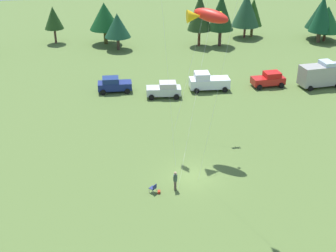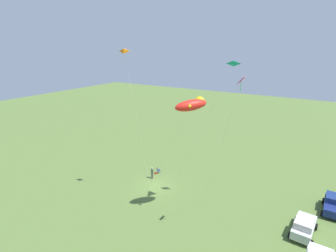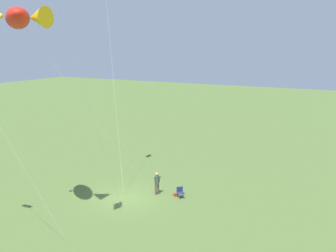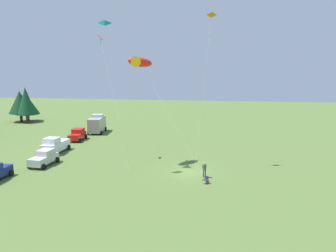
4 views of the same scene
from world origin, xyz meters
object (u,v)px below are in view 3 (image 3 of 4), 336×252
folding_chair (180,192)px  person_kite_flyer (157,182)px  kite_large_fish (22,18)px  backpack_on_grass (176,195)px

folding_chair → person_kite_flyer: bearing=-128.9°
person_kite_flyer → kite_large_fish: bearing=-88.4°
backpack_on_grass → kite_large_fish: size_ratio=0.02×
folding_chair → backpack_on_grass: folding_chair is taller
folding_chair → backpack_on_grass: size_ratio=2.56×
folding_chair → kite_large_fish: (5.89, 8.37, 12.19)m
person_kite_flyer → folding_chair: (-1.87, -0.22, -0.53)m
person_kite_flyer → folding_chair: 1.95m
backpack_on_grass → kite_large_fish: kite_large_fish is taller
folding_chair → kite_large_fish: size_ratio=0.06×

